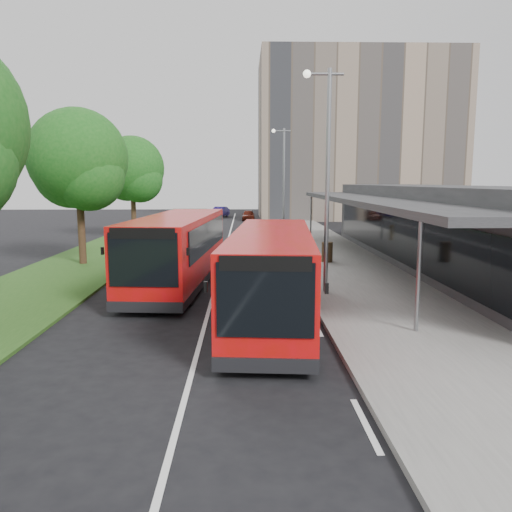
% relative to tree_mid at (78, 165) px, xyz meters
% --- Properties ---
extents(ground, '(120.00, 120.00, 0.00)m').
position_rel_tree_mid_xyz_m(ground, '(7.01, -9.05, -5.03)').
color(ground, black).
rests_on(ground, ground).
extents(pavement, '(5.00, 80.00, 0.15)m').
position_rel_tree_mid_xyz_m(pavement, '(13.01, 10.95, -4.96)').
color(pavement, slate).
rests_on(pavement, ground).
extents(grass_verge, '(5.00, 80.00, 0.10)m').
position_rel_tree_mid_xyz_m(grass_verge, '(0.01, 10.95, -4.98)').
color(grass_verge, '#214817').
rests_on(grass_verge, ground).
extents(lane_centre_line, '(0.12, 70.00, 0.01)m').
position_rel_tree_mid_xyz_m(lane_centre_line, '(7.01, 5.95, -5.03)').
color(lane_centre_line, silver).
rests_on(lane_centre_line, ground).
extents(kerb_dashes, '(0.12, 56.00, 0.01)m').
position_rel_tree_mid_xyz_m(kerb_dashes, '(10.31, 9.95, -5.03)').
color(kerb_dashes, silver).
rests_on(kerb_dashes, ground).
extents(office_block, '(22.00, 12.00, 18.00)m').
position_rel_tree_mid_xyz_m(office_block, '(21.01, 32.95, 3.97)').
color(office_block, gray).
rests_on(office_block, ground).
extents(station_building, '(7.70, 26.00, 4.00)m').
position_rel_tree_mid_xyz_m(station_building, '(17.87, -1.05, -2.99)').
color(station_building, '#28282A').
rests_on(station_building, ground).
extents(tree_mid, '(4.85, 4.85, 7.80)m').
position_rel_tree_mid_xyz_m(tree_mid, '(0.00, 0.00, 0.00)').
color(tree_mid, '#322214').
rests_on(tree_mid, ground).
extents(tree_far, '(4.68, 4.68, 7.52)m').
position_rel_tree_mid_xyz_m(tree_far, '(0.00, 12.00, -0.18)').
color(tree_far, '#322214').
rests_on(tree_far, ground).
extents(lamp_post_near, '(1.44, 0.28, 8.00)m').
position_rel_tree_mid_xyz_m(lamp_post_near, '(11.13, -7.05, -0.32)').
color(lamp_post_near, gray).
rests_on(lamp_post_near, pavement).
extents(lamp_post_far, '(1.44, 0.28, 8.00)m').
position_rel_tree_mid_xyz_m(lamp_post_far, '(11.13, 12.95, -0.32)').
color(lamp_post_far, gray).
rests_on(lamp_post_far, pavement).
extents(bus_main, '(3.25, 9.84, 2.74)m').
position_rel_tree_mid_xyz_m(bus_main, '(9.03, -10.33, -3.63)').
color(bus_main, red).
rests_on(bus_main, ground).
extents(bus_second, '(3.37, 10.27, 2.86)m').
position_rel_tree_mid_xyz_m(bus_second, '(5.52, -5.16, -3.57)').
color(bus_second, red).
rests_on(bus_second, ground).
extents(litter_bin, '(0.56, 0.56, 1.01)m').
position_rel_tree_mid_xyz_m(litter_bin, '(12.42, -0.12, -4.38)').
color(litter_bin, '#3E2D19').
rests_on(litter_bin, pavement).
extents(bollard, '(0.21, 0.21, 1.06)m').
position_rel_tree_mid_xyz_m(bollard, '(12.40, 9.37, -4.35)').
color(bollard, '#F1AA0C').
rests_on(bollard, pavement).
extents(car_near, '(1.41, 3.38, 1.14)m').
position_rel_tree_mid_xyz_m(car_near, '(8.66, 29.09, -4.46)').
color(car_near, '#50150B').
rests_on(car_near, ground).
extents(car_far, '(2.34, 3.93, 1.22)m').
position_rel_tree_mid_xyz_m(car_far, '(5.27, 34.26, -4.42)').
color(car_far, navy).
rests_on(car_far, ground).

